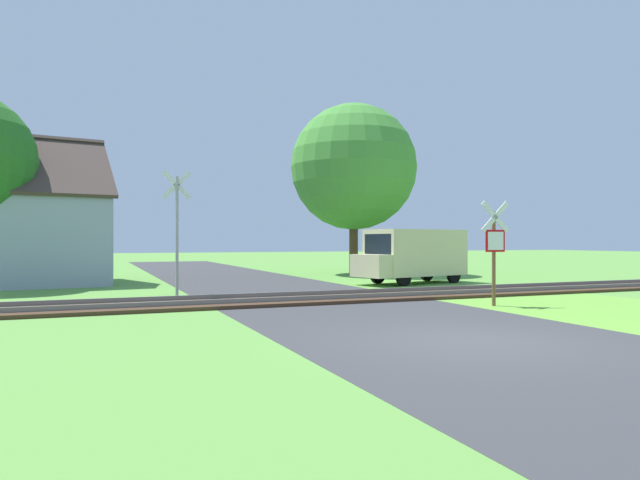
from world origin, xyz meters
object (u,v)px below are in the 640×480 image
house (20,236)px  tree_right (354,167)px  crossing_sign_far (177,226)px  stop_sign_near (494,246)px  mail_truck (413,254)px

house → tree_right: size_ratio=0.81×
crossing_sign_far → house: 9.96m
house → stop_sign_near: bearing=-54.8°
tree_right → mail_truck: size_ratio=1.75×
tree_right → mail_truck: bearing=-94.8°
house → mail_truck: bearing=-28.3°
stop_sign_near → house: house is taller
stop_sign_near → house: (-12.80, 13.38, 0.35)m
house → tree_right: (15.68, 1.56, 3.73)m
stop_sign_near → house: bearing=-43.0°
crossing_sign_far → mail_truck: bearing=20.6°
stop_sign_near → crossing_sign_far: crossing_sign_far is taller
house → crossing_sign_far: bearing=-68.2°
crossing_sign_far → house: house is taller
tree_right → crossing_sign_far: bearing=-136.4°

